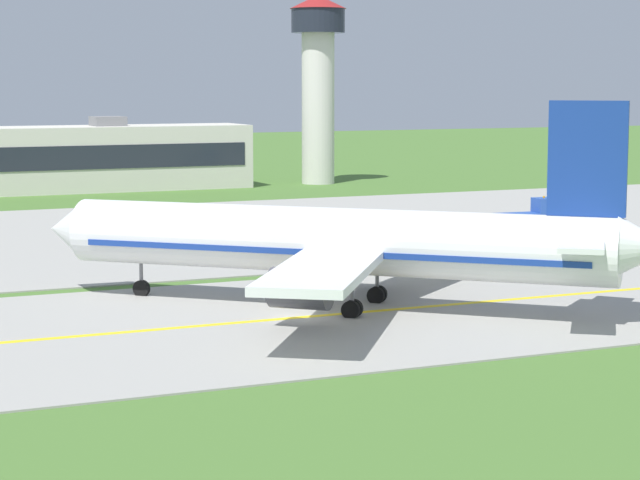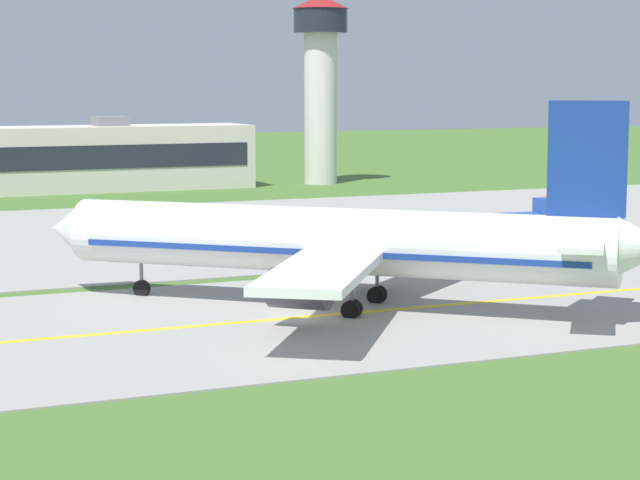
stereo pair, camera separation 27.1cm
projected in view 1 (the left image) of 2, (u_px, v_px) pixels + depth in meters
The scene contains 8 objects.
ground_plane at pixel (299, 319), 72.45m from camera, with size 500.00×500.00×0.00m, color #47702D.
taxiway_strip at pixel (299, 318), 72.45m from camera, with size 240.00×28.00×0.10m, color #9E9B93.
apron_pad at pixel (217, 231), 114.49m from camera, with size 140.00×52.00×0.10m, color #9E9B93.
taxiway_centreline at pixel (299, 317), 72.44m from camera, with size 220.00×0.60×0.01m, color yellow.
airplane_lead at pixel (341, 242), 75.06m from camera, with size 31.82×30.61×12.70m.
service_truck_baggage at pixel (532, 211), 121.76m from camera, with size 6.55×2.77×2.59m.
terminal_building at pixel (15, 160), 153.64m from camera, with size 59.70×9.58×9.35m.
control_tower at pixel (318, 70), 166.86m from camera, with size 7.60×7.60×25.20m.
Camera 1 is at (-28.32, -65.43, 13.76)m, focal length 69.87 mm.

